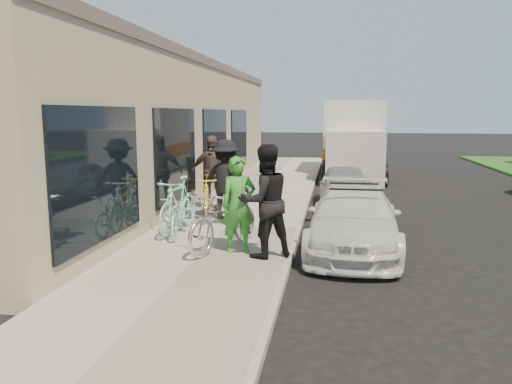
{
  "coord_description": "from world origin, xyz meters",
  "views": [
    {
      "loc": [
        0.29,
        -7.56,
        2.59
      ],
      "look_at": [
        -1.22,
        2.02,
        1.05
      ],
      "focal_mm": 35.0,
      "sensor_mm": 36.0,
      "label": 1
    }
  ],
  "objects": [
    {
      "name": "ground",
      "position": [
        0.0,
        0.0,
        0.0
      ],
      "size": [
        120.0,
        120.0,
        0.0
      ],
      "primitive_type": "plane",
      "color": "black",
      "rests_on": "ground"
    },
    {
      "name": "sidewalk",
      "position": [
        -2.0,
        3.0,
        0.07
      ],
      "size": [
        3.0,
        34.0,
        0.15
      ],
      "primitive_type": "cube",
      "color": "#A59F94",
      "rests_on": "ground"
    },
    {
      "name": "curb",
      "position": [
        -0.45,
        3.0,
        0.07
      ],
      "size": [
        0.12,
        34.0,
        0.13
      ],
      "primitive_type": "cube",
      "color": "gray",
      "rests_on": "ground"
    },
    {
      "name": "storefront",
      "position": [
        -5.24,
        7.99,
        2.12
      ],
      "size": [
        3.6,
        20.0,
        4.22
      ],
      "color": "tan",
      "rests_on": "ground"
    },
    {
      "name": "bike_rack",
      "position": [
        -2.95,
        3.11,
        0.74
      ],
      "size": [
        0.17,
        0.68,
        0.97
      ],
      "rotation": [
        0.0,
        0.0,
        0.17
      ],
      "color": "black",
      "rests_on": "sidewalk"
    },
    {
      "name": "sandwich_board",
      "position": [
        -2.92,
        7.82,
        0.7
      ],
      "size": [
        0.75,
        0.76,
        1.07
      ],
      "rotation": [
        0.0,
        0.0,
        0.17
      ],
      "color": "#311A0D",
      "rests_on": "sidewalk"
    },
    {
      "name": "sedan_white",
      "position": [
        0.68,
        1.94,
        0.6
      ],
      "size": [
        1.85,
        4.19,
        1.24
      ],
      "rotation": [
        0.0,
        0.0,
        -0.04
      ],
      "color": "silver",
      "rests_on": "ground"
    },
    {
      "name": "sedan_silver",
      "position": [
        0.58,
        6.19,
        0.58
      ],
      "size": [
        1.49,
        3.47,
        1.17
      ],
      "primitive_type": "imported",
      "rotation": [
        0.0,
        0.0,
        0.03
      ],
      "color": "#98989D",
      "rests_on": "ground"
    },
    {
      "name": "moving_truck",
      "position": [
        1.03,
        13.53,
        1.37
      ],
      "size": [
        2.42,
        6.3,
        3.09
      ],
      "rotation": [
        0.0,
        0.0,
        -0.01
      ],
      "color": "silver",
      "rests_on": "ground"
    },
    {
      "name": "tandem_bike",
      "position": [
        -1.64,
        1.02,
        0.69
      ],
      "size": [
        1.43,
        2.17,
        1.08
      ],
      "primitive_type": "imported",
      "rotation": [
        0.0,
        0.0,
        -0.38
      ],
      "color": "silver",
      "rests_on": "sidewalk"
    },
    {
      "name": "woman_rider",
      "position": [
        -1.36,
        0.9,
        1.0
      ],
      "size": [
        0.73,
        0.63,
        1.69
      ],
      "primitive_type": "imported",
      "rotation": [
        0.0,
        0.0,
        0.43
      ],
      "color": "green",
      "rests_on": "sidewalk"
    },
    {
      "name": "man_standing",
      "position": [
        -0.86,
        0.67,
        1.11
      ],
      "size": [
        1.18,
        1.13,
        1.93
      ],
      "primitive_type": "imported",
      "rotation": [
        0.0,
        0.0,
        3.73
      ],
      "color": "black",
      "rests_on": "sidewalk"
    },
    {
      "name": "cruiser_bike_a",
      "position": [
        -2.87,
        2.18,
        0.72
      ],
      "size": [
        0.7,
        1.92,
        1.13
      ],
      "primitive_type": "imported",
      "rotation": [
        0.0,
        0.0,
        -0.09
      ],
      "color": "#99E4DB",
      "rests_on": "sidewalk"
    },
    {
      "name": "cruiser_bike_b",
      "position": [
        -2.8,
        1.91,
        0.56
      ],
      "size": [
        0.8,
        1.62,
        0.81
      ],
      "primitive_type": "imported",
      "rotation": [
        0.0,
        0.0,
        0.17
      ],
      "color": "#99E4DB",
      "rests_on": "sidewalk"
    },
    {
      "name": "cruiser_bike_c",
      "position": [
        -2.63,
        3.57,
        0.66
      ],
      "size": [
        0.84,
        1.75,
        1.02
      ],
      "primitive_type": "imported",
      "rotation": [
        0.0,
        0.0,
        0.22
      ],
      "color": "yellow",
      "rests_on": "sidewalk"
    },
    {
      "name": "bystander_a",
      "position": [
        -2.17,
        3.48,
        1.07
      ],
      "size": [
        1.33,
        0.97,
        1.85
      ],
      "primitive_type": "imported",
      "rotation": [
        0.0,
        0.0,
        2.88
      ],
      "color": "black",
      "rests_on": "sidewalk"
    },
    {
      "name": "bystander_b",
      "position": [
        -2.78,
        4.68,
        1.09
      ],
      "size": [
        1.13,
        0.53,
        1.89
      ],
      "primitive_type": "imported",
      "rotation": [
        0.0,
        0.0,
        -0.07
      ],
      "color": "brown",
      "rests_on": "sidewalk"
    }
  ]
}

